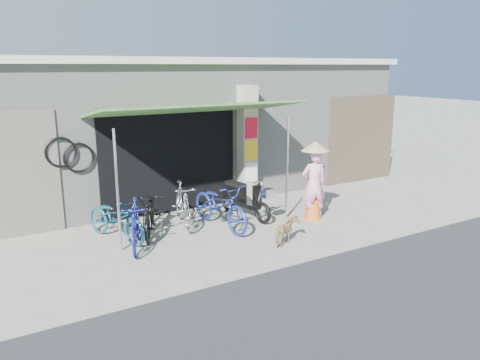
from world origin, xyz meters
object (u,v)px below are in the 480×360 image
moped (243,198)px  bike_blue (135,225)px  bike_black (150,212)px  nun (314,181)px  bike_navy (220,205)px  bike_teal (116,218)px  bike_silver (183,204)px  street_dog (287,232)px

moped → bike_blue: bearing=-177.1°
bike_black → nun: bearing=8.7°
bike_navy → moped: size_ratio=1.13×
bike_blue → bike_teal: bearing=128.6°
bike_navy → moped: bearing=19.5°
moped → bike_silver: bearing=164.3°
bike_silver → street_dog: bike_silver is taller
street_dog → moped: size_ratio=0.38×
bike_navy → street_dog: bike_navy is taller
bike_teal → bike_black: size_ratio=0.97×
bike_blue → moped: bearing=34.2°
bike_teal → bike_navy: 2.21m
bike_blue → bike_black: 0.84m
bike_blue → bike_silver: bike_silver is taller
moped → nun: 1.68m
bike_blue → bike_black: size_ratio=0.86×
bike_navy → bike_silver: bearing=133.5°
bike_blue → bike_black: (0.53, 0.65, 0.01)m
bike_silver → street_dog: 2.49m
nun → bike_silver: bearing=-7.1°
bike_navy → nun: size_ratio=1.08×
bike_teal → bike_blue: 0.68m
bike_silver → moped: moped is taller
bike_black → bike_navy: bearing=7.3°
bike_navy → bike_teal: bearing=163.1°
bike_teal → moped: (2.99, -0.03, -0.01)m
moped → nun: (1.32, -0.94, 0.44)m
moped → bike_navy: bearing=-164.2°
bike_teal → street_dog: bike_teal is taller
street_dog → bike_blue: bearing=34.5°
street_dog → bike_teal: bearing=26.4°
bike_teal → nun: bearing=-34.1°
bike_blue → nun: nun is taller
bike_black → bike_silver: (0.80, 0.12, 0.01)m
bike_blue → nun: size_ratio=0.86×
bike_navy → street_dog: bearing=-73.5°
bike_teal → bike_blue: size_ratio=1.12×
bike_blue → street_dog: size_ratio=2.38×
bike_silver → street_dog: (1.29, -2.12, -0.20)m
street_dog → nun: bearing=-83.7°
bike_blue → bike_navy: size_ratio=0.80×
street_dog → nun: nun is taller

